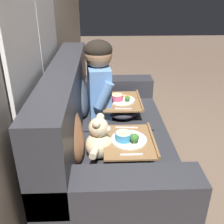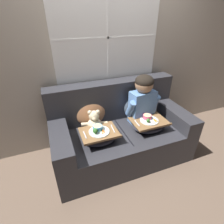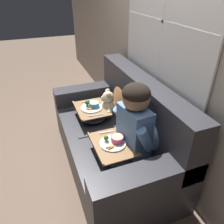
% 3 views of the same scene
% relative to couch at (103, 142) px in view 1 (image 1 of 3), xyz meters
% --- Properties ---
extents(ground_plane, '(14.00, 14.00, 0.00)m').
position_rel_couch_xyz_m(ground_plane, '(0.00, -0.07, -0.35)').
color(ground_plane, brown).
extents(wall_back_with_window, '(8.00, 0.08, 2.60)m').
position_rel_couch_xyz_m(wall_back_with_window, '(0.00, 0.48, 0.96)').
color(wall_back_with_window, '#A89E8E').
rests_on(wall_back_with_window, ground_plane).
extents(couch, '(1.81, 0.94, 1.01)m').
position_rel_couch_xyz_m(couch, '(0.00, 0.00, 0.00)').
color(couch, '#2D2D33').
rests_on(couch, ground_plane).
extents(throw_pillow_behind_child, '(0.43, 0.21, 0.44)m').
position_rel_couch_xyz_m(throw_pillow_behind_child, '(0.34, 0.20, 0.30)').
color(throw_pillow_behind_child, slate).
rests_on(throw_pillow_behind_child, couch).
extents(throw_pillow_behind_teddy, '(0.42, 0.20, 0.44)m').
position_rel_couch_xyz_m(throw_pillow_behind_teddy, '(-0.34, 0.20, 0.30)').
color(throw_pillow_behind_teddy, '#B2754C').
rests_on(throw_pillow_behind_teddy, couch).
extents(child_figure, '(0.50, 0.26, 0.68)m').
position_rel_couch_xyz_m(child_figure, '(0.34, 0.02, 0.47)').
color(child_figure, '#5B84BC').
rests_on(child_figure, couch).
extents(teddy_bear, '(0.34, 0.25, 0.32)m').
position_rel_couch_xyz_m(teddy_bear, '(-0.34, 0.02, 0.23)').
color(teddy_bear, beige).
rests_on(teddy_bear, couch).
extents(lap_tray_child, '(0.46, 0.35, 0.20)m').
position_rel_couch_xyz_m(lap_tray_child, '(0.34, -0.18, 0.17)').
color(lap_tray_child, '#2D2D38').
rests_on(lap_tray_child, child_figure).
extents(lap_tray_teddy, '(0.45, 0.35, 0.21)m').
position_rel_couch_xyz_m(lap_tray_teddy, '(-0.34, -0.18, 0.17)').
color(lap_tray_teddy, '#2D2D38').
rests_on(lap_tray_teddy, teddy_bear).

